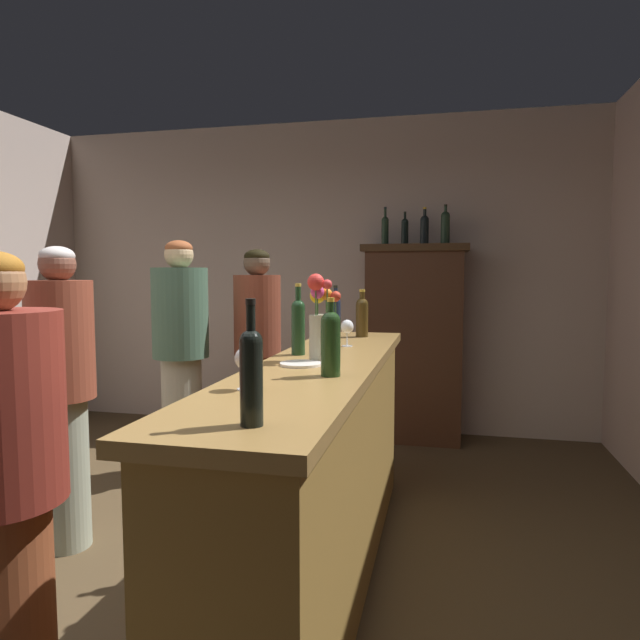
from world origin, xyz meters
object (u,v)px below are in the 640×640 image
object	(u,v)px
wine_bottle_syrah	(336,314)
display_bottle_midleft	(405,230)
display_cabinet	(414,339)
wine_bottle_merlot	(251,371)
patron_by_cabinet	(62,384)
flower_arrangement	(323,325)
cheese_plate	(301,364)
patron_near_entrance	(258,347)
wine_bottle_malbec	(298,324)
wine_glass_mid	(246,359)
bar_counter	(320,471)
patron_in_navy	(2,487)
display_bottle_center	(424,228)
wine_bottle_pinot	(362,315)
wine_glass_front	(347,327)
patron_redhead	(181,349)
display_bottle_midright	(445,226)
wine_bottle_riesling	(331,340)
display_bottle_left	(385,229)

from	to	relation	value
wine_bottle_syrah	display_bottle_midleft	bearing A→B (deg)	76.49
display_cabinet	wine_bottle_merlot	size ratio (longest dim) A/B	5.04
wine_bottle_syrah	patron_by_cabinet	xyz separation A→B (m)	(-1.27, -0.97, -0.32)
wine_bottle_syrah	flower_arrangement	size ratio (longest dim) A/B	0.82
cheese_plate	patron_near_entrance	world-z (taller)	patron_near_entrance
wine_bottle_malbec	patron_by_cabinet	size ratio (longest dim) A/B	0.22
wine_glass_mid	flower_arrangement	size ratio (longest dim) A/B	0.37
bar_counter	patron_in_navy	size ratio (longest dim) A/B	1.71
flower_arrangement	display_bottle_center	xyz separation A→B (m)	(0.36, 2.36, 0.62)
display_bottle_center	patron_by_cabinet	size ratio (longest dim) A/B	0.20
wine_bottle_pinot	patron_by_cabinet	world-z (taller)	patron_by_cabinet
display_cabinet	wine_glass_mid	xyz separation A→B (m)	(-0.41, -3.04, 0.27)
wine_glass_front	patron_by_cabinet	distance (m)	1.54
wine_glass_front	display_bottle_center	size ratio (longest dim) A/B	0.47
display_cabinet	wine_bottle_merlot	xyz separation A→B (m)	(-0.24, -3.47, 0.31)
patron_in_navy	patron_redhead	xyz separation A→B (m)	(-0.57, 2.26, 0.09)
wine_bottle_malbec	wine_glass_mid	bearing A→B (deg)	-87.33
bar_counter	display_bottle_midright	world-z (taller)	display_bottle_midright
wine_bottle_syrah	wine_bottle_malbec	xyz separation A→B (m)	(-0.03, -0.82, 0.01)
wine_bottle_malbec	wine_bottle_syrah	bearing A→B (deg)	88.05
display_cabinet	patron_near_entrance	world-z (taller)	display_cabinet
wine_bottle_pinot	patron_near_entrance	xyz separation A→B (m)	(-0.86, 0.45, -0.29)
bar_counter	patron_redhead	xyz separation A→B (m)	(-1.28, 1.14, 0.39)
wine_bottle_malbec	wine_bottle_pinot	bearing A→B (deg)	77.18
wine_bottle_merlot	wine_glass_front	distance (m)	1.63
flower_arrangement	display_bottle_midleft	size ratio (longest dim) A/B	1.43
cheese_plate	patron_redhead	distance (m)	1.77
wine_bottle_pinot	wine_glass_front	world-z (taller)	wine_bottle_pinot
wine_bottle_pinot	display_bottle_midleft	xyz separation A→B (m)	(0.17, 1.35, 0.63)
wine_glass_front	patron_near_entrance	size ratio (longest dim) A/B	0.09
wine_bottle_riesling	display_bottle_midleft	size ratio (longest dim) A/B	1.10
wine_bottle_malbec	cheese_plate	xyz separation A→B (m)	(0.09, -0.31, -0.15)
bar_counter	wine_glass_front	size ratio (longest dim) A/B	17.44
wine_bottle_merlot	patron_in_navy	distance (m)	0.86
wine_bottle_malbec	cheese_plate	bearing A→B (deg)	-72.98
cheese_plate	patron_near_entrance	distance (m)	1.78
patron_in_navy	wine_bottle_malbec	bearing A→B (deg)	21.88
flower_arrangement	display_bottle_left	world-z (taller)	display_bottle_left
wine_bottle_malbec	patron_by_cabinet	distance (m)	1.29
wine_bottle_riesling	wine_bottle_pinot	xyz separation A→B (m)	(-0.08, 1.37, -0.00)
display_bottle_midleft	patron_redhead	xyz separation A→B (m)	(-1.49, -1.23, -0.91)
flower_arrangement	display_bottle_midleft	world-z (taller)	display_bottle_midleft
wine_bottle_syrah	cheese_plate	world-z (taller)	wine_bottle_syrah
display_cabinet	wine_bottle_pinot	size ratio (longest dim) A/B	5.62
display_bottle_midright	patron_in_navy	distance (m)	3.85
wine_bottle_riesling	display_bottle_center	distance (m)	2.81
wine_bottle_merlot	display_bottle_midright	xyz separation A→B (m)	(0.48, 3.47, 0.66)
bar_counter	wine_bottle_syrah	xyz separation A→B (m)	(-0.12, 0.99, 0.67)
wine_bottle_malbec	display_bottle_left	xyz separation A→B (m)	(0.19, 2.19, 0.63)
display_bottle_left	display_bottle_midright	distance (m)	0.51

